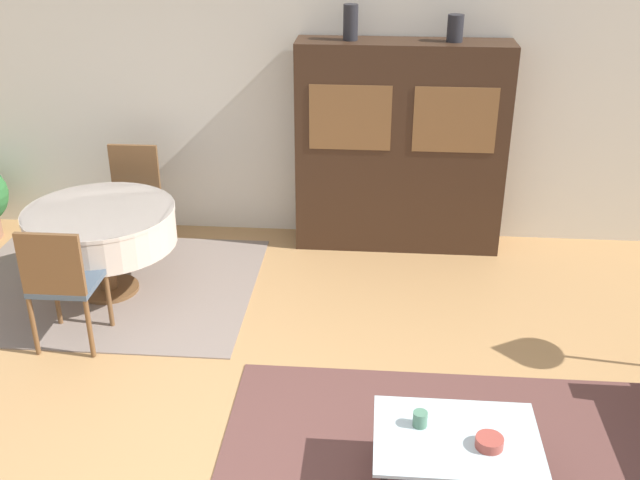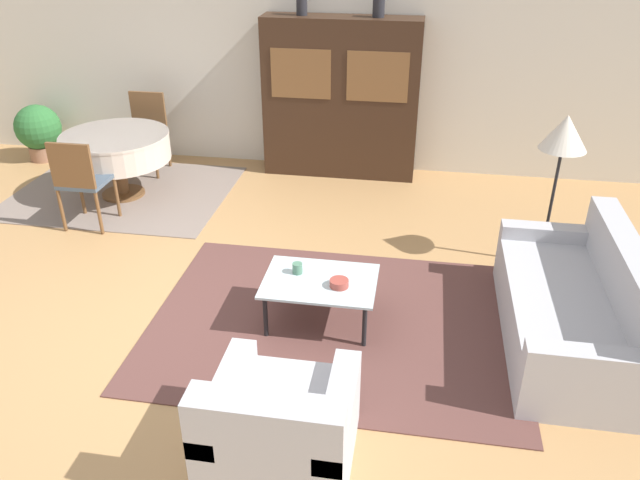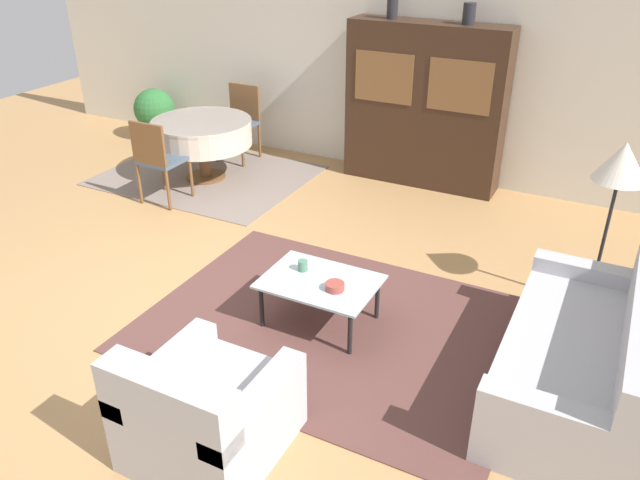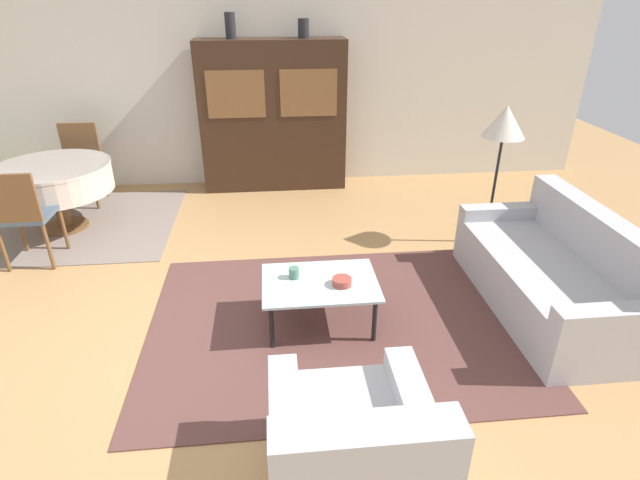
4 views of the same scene
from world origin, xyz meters
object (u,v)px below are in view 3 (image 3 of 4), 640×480
object	(u,v)px
couch	(583,359)
bowl	(335,286)
armchair	(206,414)
dining_table	(202,133)
display_cabinet	(425,106)
coffee_table	(320,285)
vase_tall	(393,5)
cup	(303,265)
vase_short	(469,14)
dining_chair_near	(157,156)
potted_plant	(155,111)
dining_chair_far	(240,117)
floor_lamp	(621,169)

from	to	relation	value
couch	bowl	world-z (taller)	couch
armchair	dining_table	bearing A→B (deg)	126.74
display_cabinet	coffee_table	bearing A→B (deg)	-85.00
armchair	dining_table	xyz separation A→B (m)	(-2.65, 3.56, 0.29)
dining_table	vase_tall	size ratio (longest dim) A/B	4.09
cup	vase_short	size ratio (longest dim) A/B	0.40
cup	dining_table	bearing A→B (deg)	141.07
vase_short	dining_table	bearing A→B (deg)	-158.05
display_cabinet	vase_tall	distance (m)	1.17
dining_chair_near	potted_plant	size ratio (longest dim) A/B	1.31
cup	bowl	bearing A→B (deg)	-21.68
display_cabinet	vase_tall	bearing A→B (deg)	179.88
dining_chair_far	vase_tall	xyz separation A→B (m)	(1.90, 0.30, 1.45)
dining_chair_far	vase_short	world-z (taller)	vase_short
couch	coffee_table	bearing A→B (deg)	91.70
vase_tall	coffee_table	bearing A→B (deg)	-76.95
potted_plant	dining_chair_far	bearing A→B (deg)	-3.88
couch	armchair	size ratio (longest dim) A/B	2.10
dining_chair_near	floor_lamp	xyz separation A→B (m)	(4.53, 0.02, 0.66)
armchair	potted_plant	distance (m)	6.13
coffee_table	dining_chair_far	xyz separation A→B (m)	(-2.64, 2.86, 0.20)
dining_table	vase_short	bearing A→B (deg)	21.95
cup	coffee_table	bearing A→B (deg)	-21.51
cup	bowl	size ratio (longest dim) A/B	0.59
vase_short	display_cabinet	bearing A→B (deg)	-179.87
bowl	couch	bearing A→B (deg)	3.90
armchair	bowl	distance (m)	1.45
bowl	vase_tall	size ratio (longest dim) A/B	0.51
coffee_table	cup	bearing A→B (deg)	158.49
coffee_table	display_cabinet	size ratio (longest dim) A/B	0.47
armchair	floor_lamp	bearing A→B (deg)	55.96
armchair	vase_tall	distance (m)	5.03
cup	floor_lamp	bearing A→B (deg)	29.73
bowl	coffee_table	bearing A→B (deg)	158.13
dining_chair_far	armchair	bearing A→B (deg)	121.30
couch	display_cabinet	xyz separation A→B (m)	(-2.21, 3.11, 0.63)
display_cabinet	vase_short	size ratio (longest dim) A/B	8.52
dining_table	floor_lamp	bearing A→B (deg)	-9.85
cup	armchair	bearing A→B (deg)	-82.42
dining_table	bowl	xyz separation A→B (m)	(2.80, -2.11, -0.16)
couch	cup	xyz separation A→B (m)	(-2.13, 0.02, 0.14)
potted_plant	cup	bearing A→B (deg)	-35.99
dining_chair_far	vase_short	distance (m)	3.12
armchair	dining_table	size ratio (longest dim) A/B	0.75
coffee_table	dining_chair_far	size ratio (longest dim) A/B	0.93
coffee_table	vase_short	world-z (taller)	vase_short
floor_lamp	vase_short	size ratio (longest dim) A/B	6.52
dining_table	vase_short	xyz separation A→B (m)	(2.76, 1.11, 1.39)
floor_lamp	vase_tall	distance (m)	3.33
dining_chair_near	dining_chair_far	size ratio (longest dim) A/B	1.00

